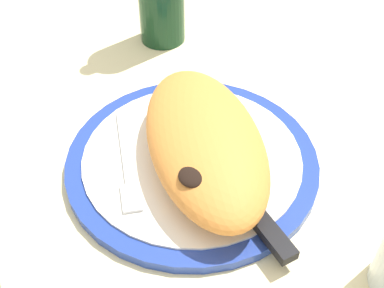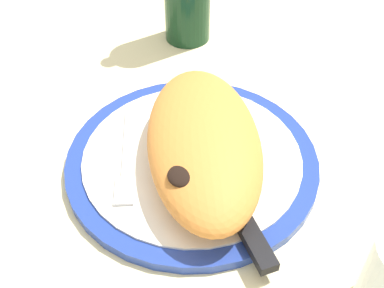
{
  "view_description": "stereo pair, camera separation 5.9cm",
  "coord_description": "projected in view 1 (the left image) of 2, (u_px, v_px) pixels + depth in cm",
  "views": [
    {
      "loc": [
        41.97,
        -3.28,
        44.65
      ],
      "look_at": [
        0.0,
        0.0,
        3.61
      ],
      "focal_mm": 45.93,
      "sensor_mm": 36.0,
      "label": 1
    },
    {
      "loc": [
        42.02,
        2.59,
        44.65
      ],
      "look_at": [
        0.0,
        0.0,
        3.61
      ],
      "focal_mm": 45.93,
      "sensor_mm": 36.0,
      "label": 2
    }
  ],
  "objects": [
    {
      "name": "plate",
      "position": [
        192.0,
        160.0,
        0.61
      ],
      "size": [
        31.07,
        31.07,
        1.61
      ],
      "color": "#233D99",
      "rests_on": "ground_plane"
    },
    {
      "name": "fork",
      "position": [
        127.0,
        167.0,
        0.59
      ],
      "size": [
        17.18,
        3.49,
        0.4
      ],
      "color": "silver",
      "rests_on": "plate"
    },
    {
      "name": "calzone",
      "position": [
        205.0,
        141.0,
        0.57
      ],
      "size": [
        28.56,
        17.03,
        6.54
      ],
      "color": "orange",
      "rests_on": "plate"
    },
    {
      "name": "ground_plane",
      "position": [
        192.0,
        173.0,
        0.62
      ],
      "size": [
        150.0,
        150.0,
        3.0
      ],
      "primitive_type": "cube",
      "color": "beige"
    },
    {
      "name": "knife",
      "position": [
        248.0,
        206.0,
        0.54
      ],
      "size": [
        21.58,
        10.99,
        1.2
      ],
      "color": "silver",
      "rests_on": "plate"
    }
  ]
}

